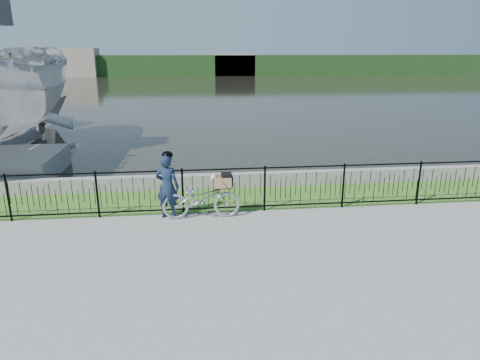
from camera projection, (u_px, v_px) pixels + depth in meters
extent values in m
plane|color=gray|center=(230.00, 239.00, 9.04)|extent=(120.00, 120.00, 0.00)
cube|color=#3E6E22|center=(221.00, 198.00, 11.51)|extent=(60.00, 2.00, 0.01)
plane|color=black|center=(198.00, 92.00, 40.39)|extent=(120.00, 120.00, 0.00)
cube|color=gray|center=(219.00, 181.00, 12.40)|extent=(60.00, 0.30, 0.40)
cube|color=#21441A|center=(194.00, 65.00, 65.59)|extent=(120.00, 6.00, 3.00)
cube|color=gray|center=(69.00, 63.00, 61.59)|extent=(8.00, 4.00, 4.00)
cube|color=gray|center=(234.00, 65.00, 64.79)|extent=(6.00, 3.00, 3.20)
imported|color=silver|center=(201.00, 198.00, 10.08)|extent=(1.83, 0.64, 0.96)
cube|color=black|center=(222.00, 187.00, 10.06)|extent=(0.38, 0.18, 0.02)
cube|color=#A57B4C|center=(222.00, 187.00, 10.06)|extent=(0.44, 0.30, 0.01)
cube|color=#A57B4C|center=(222.00, 180.00, 10.16)|extent=(0.44, 0.02, 0.28)
cube|color=#A57B4C|center=(223.00, 183.00, 9.88)|extent=(0.44, 0.02, 0.28)
cube|color=#A57B4C|center=(231.00, 181.00, 10.04)|extent=(0.02, 0.30, 0.28)
cube|color=#A57B4C|center=(213.00, 182.00, 10.00)|extent=(0.02, 0.30, 0.28)
cube|color=black|center=(226.00, 175.00, 9.98)|extent=(0.24, 0.32, 0.06)
cube|color=black|center=(232.00, 180.00, 10.04)|extent=(0.02, 0.32, 0.22)
ellipsoid|color=silver|center=(222.00, 182.00, 10.02)|extent=(0.31, 0.22, 0.20)
sphere|color=silver|center=(214.00, 177.00, 9.94)|extent=(0.15, 0.15, 0.15)
sphere|color=silver|center=(212.00, 179.00, 9.93)|extent=(0.07, 0.07, 0.07)
sphere|color=black|center=(211.00, 179.00, 9.92)|extent=(0.02, 0.02, 0.02)
cone|color=olive|center=(214.00, 174.00, 9.98)|extent=(0.06, 0.08, 0.08)
cone|color=olive|center=(215.00, 175.00, 9.89)|extent=(0.06, 0.08, 0.08)
imported|color=#142137|center=(167.00, 187.00, 10.00)|extent=(0.66, 0.54, 1.55)
ellipsoid|color=black|center=(166.00, 155.00, 9.77)|extent=(0.26, 0.29, 0.18)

